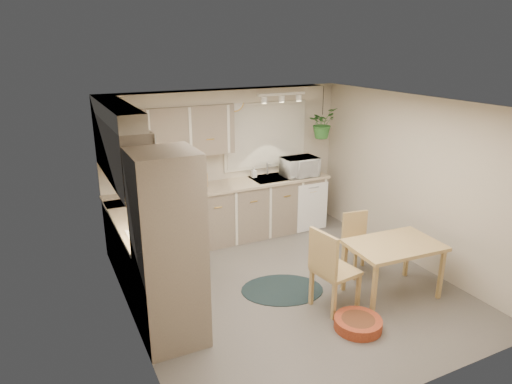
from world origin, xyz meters
The scene contains 35 objects.
floor centered at (0.00, 0.00, 0.00)m, with size 4.20×4.20×0.00m, color #5F5B54.
ceiling centered at (0.00, 0.00, 2.40)m, with size 4.20×4.20×0.00m, color silver.
wall_back centered at (0.00, 2.10, 1.20)m, with size 4.00×0.04×2.40m, color #BEB29D.
wall_front centered at (0.00, -2.10, 1.20)m, with size 4.00×0.04×2.40m, color #BEB29D.
wall_left centered at (-2.00, 0.00, 1.20)m, with size 0.04×4.20×2.40m, color #BEB29D.
wall_right centered at (2.00, 0.00, 1.20)m, with size 0.04×4.20×2.40m, color #BEB29D.
base_cab_left centered at (-1.70, 0.88, 0.45)m, with size 0.60×1.85×0.90m, color gray.
base_cab_back centered at (-0.20, 1.80, 0.45)m, with size 3.60×0.60×0.90m, color gray.
counter_left centered at (-1.69, 0.88, 0.92)m, with size 0.64×1.89×0.04m, color tan.
counter_back centered at (-0.20, 1.79, 0.92)m, with size 3.64×0.64×0.04m, color tan.
oven_stack centered at (-1.68, -0.38, 1.05)m, with size 0.65×0.65×2.10m, color gray.
wall_oven_face centered at (-1.35, -0.38, 1.05)m, with size 0.02×0.56×0.58m, color white.
upper_cab_left centered at (-1.82, 1.00, 1.83)m, with size 0.35×2.00×0.75m, color gray.
upper_cab_back centered at (-1.00, 1.93, 1.83)m, with size 2.00×0.35×0.75m, color gray.
soffit_left centered at (-1.85, 1.00, 2.30)m, with size 0.30×2.00×0.20m, color #BEB29D.
soffit_back centered at (-0.20, 1.95, 2.30)m, with size 3.60×0.30×0.20m, color #BEB29D.
cooktop centered at (-1.68, 0.30, 0.94)m, with size 0.52×0.58×0.02m, color white.
range_hood centered at (-1.70, 0.30, 1.40)m, with size 0.40×0.60×0.14m, color white.
window_blinds centered at (0.70, 2.07, 1.60)m, with size 1.40×0.02×1.00m, color white.
window_frame centered at (0.70, 2.08, 1.60)m, with size 1.50×0.02×1.10m, color beige.
sink centered at (0.70, 1.80, 0.90)m, with size 0.70×0.48×0.10m, color #AFB1B7.
dishwasher_front centered at (1.30, 1.49, 0.42)m, with size 0.58×0.01×0.83m, color white.
track_light_bar centered at (0.70, 1.55, 2.33)m, with size 0.80×0.04×0.04m, color white.
wall_clock centered at (0.15, 2.07, 2.18)m, with size 0.30×0.30×0.03m, color gold.
dining_table centered at (1.08, -0.70, 0.35)m, with size 1.12×0.75×0.71m, color tan.
chair_left centered at (0.26, -0.62, 0.51)m, with size 0.48×0.48×1.03m, color tan.
chair_back centered at (1.08, -0.06, 0.42)m, with size 0.40×0.40×0.85m, color tan.
braided_rug centered at (-0.12, -0.01, 0.01)m, with size 1.07×0.81×0.01m, color black.
pet_bed centered at (0.24, -1.12, 0.06)m, with size 0.54×0.54×0.12m, color #B24523.
microwave centered at (1.15, 1.70, 1.14)m, with size 0.58×0.32×0.39m, color white.
soap_bottle centered at (0.42, 1.95, 0.98)m, with size 0.08×0.18×0.08m, color white.
hanging_plant centered at (1.56, 1.70, 1.74)m, with size 0.45×0.50×0.39m, color #2F6C2B.
coffee_maker centered at (-0.85, 1.80, 1.09)m, with size 0.17×0.21×0.31m, color black.
toaster centered at (-0.63, 1.82, 1.03)m, with size 0.30×0.17×0.18m, color #AFB1B7.
knife_block centered at (-0.48, 1.85, 1.05)m, with size 0.10×0.10×0.22m, color tan.
Camera 1 is at (-2.74, -4.57, 3.08)m, focal length 32.00 mm.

